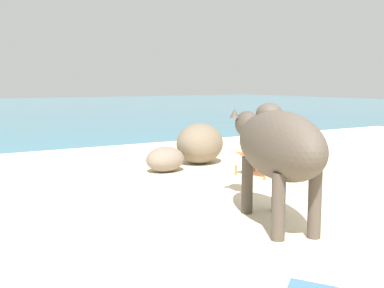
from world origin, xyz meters
name	(u,v)px	position (x,y,z in m)	size (l,w,h in m)	color
cow	(277,145)	(-0.44, 1.02, 0.78)	(1.10, 1.99, 1.12)	#4C4238
deck_chair_near	(267,148)	(1.07, 2.91, 0.42)	(0.86, 0.68, 0.68)	olive
shore_rock_large	(200,143)	(0.75, 4.19, 0.37)	(0.89, 0.73, 0.66)	#756651
shore_rock_medium	(257,130)	(3.13, 5.62, 0.34)	(0.83, 0.60, 0.60)	brown
shore_rock_small	(165,159)	(-0.08, 3.84, 0.23)	(0.62, 0.48, 0.37)	gray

